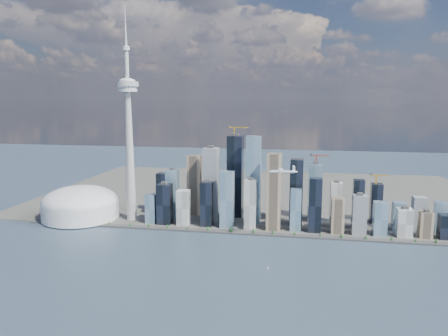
% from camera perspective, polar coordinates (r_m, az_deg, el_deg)
% --- Properties ---
extents(ground, '(4000.00, 4000.00, 0.00)m').
position_cam_1_polar(ground, '(822.94, -0.35, -13.77)').
color(ground, '#2E3A51').
rests_on(ground, ground).
extents(seawall, '(1100.00, 22.00, 4.00)m').
position_cam_1_polar(seawall, '(1053.94, 2.22, -8.46)').
color(seawall, '#383838').
rests_on(seawall, ground).
extents(land, '(1400.00, 900.00, 3.00)m').
position_cam_1_polar(land, '(1486.20, 4.72, -3.29)').
color(land, '#4C4C47').
rests_on(land, ground).
extents(shoreline_trees, '(960.53, 7.20, 8.80)m').
position_cam_1_polar(shoreline_trees, '(1051.91, 2.23, -8.10)').
color(shoreline_trees, '#3F2D1E').
rests_on(shoreline_trees, seawall).
extents(skyscraper_cluster, '(736.00, 142.00, 244.77)m').
position_cam_1_polar(skyscraper_cluster, '(1111.83, 5.94, -3.63)').
color(skyscraper_cluster, black).
rests_on(skyscraper_cluster, land).
extents(needle_tower, '(56.00, 56.00, 550.50)m').
position_cam_1_polar(needle_tower, '(1146.72, -12.31, 4.70)').
color(needle_tower, '#AEAEA9').
rests_on(needle_tower, land).
extents(dome_stadium, '(200.00, 200.00, 86.00)m').
position_cam_1_polar(dome_stadium, '(1228.45, -18.23, -4.56)').
color(dome_stadium, silver).
rests_on(dome_stadium, land).
extents(airplane, '(62.82, 55.67, 15.31)m').
position_cam_1_polar(airplane, '(944.51, 7.69, -0.43)').
color(airplane, white).
rests_on(airplane, ground).
extents(sailboat_west, '(6.41, 3.31, 8.95)m').
position_cam_1_polar(sailboat_west, '(851.85, 5.72, -12.79)').
color(sailboat_west, white).
rests_on(sailboat_west, ground).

